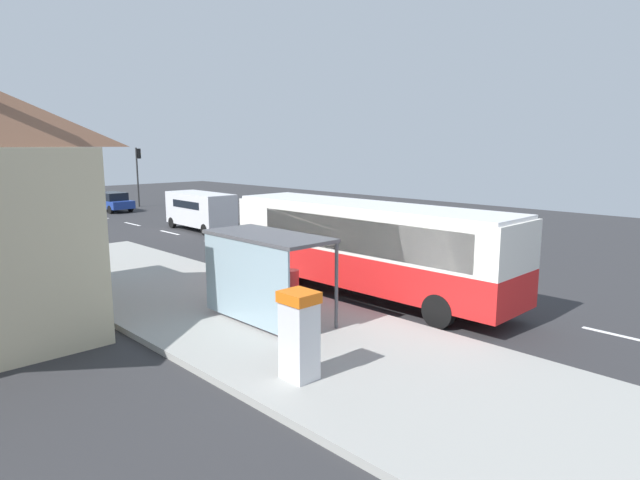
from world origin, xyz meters
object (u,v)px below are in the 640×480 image
at_px(bus, 365,243).
at_px(bus_shelter, 259,256).
at_px(traffic_light_near_side, 138,168).
at_px(traffic_light_median, 69,171).
at_px(recycling_bin_red, 291,284).
at_px(recycling_bin_green, 278,280).
at_px(ticket_machine, 299,335).
at_px(sedan_near, 112,201).
at_px(white_van, 201,208).
at_px(sedan_far, 77,195).
at_px(traffic_light_far_side, 25,170).

relative_size(bus, bus_shelter, 2.76).
relative_size(traffic_light_near_side, traffic_light_median, 1.07).
xyz_separation_m(recycling_bin_red, recycling_bin_green, (0.00, 0.70, 0.00)).
bearing_deg(ticket_machine, sedan_near, 72.93).
bearing_deg(traffic_light_median, bus, -93.60).
xyz_separation_m(recycling_bin_green, traffic_light_median, (4.60, 31.87, 2.48)).
bearing_deg(bus, white_van, 76.98).
bearing_deg(traffic_light_median, sedan_far, 65.17).
height_order(recycling_bin_green, bus_shelter, bus_shelter).
bearing_deg(sedan_near, white_van, -90.44).
xyz_separation_m(traffic_light_median, bus_shelter, (-6.82, -33.78, -1.04)).
bearing_deg(recycling_bin_red, recycling_bin_green, 90.00).
height_order(white_van, recycling_bin_green, white_van).
xyz_separation_m(sedan_near, traffic_light_far_side, (-5.40, 2.49, 2.58)).
xyz_separation_m(bus, ticket_machine, (-6.47, -3.82, -0.67)).
bearing_deg(white_van, traffic_light_far_side, 108.46).
height_order(bus, traffic_light_far_side, traffic_light_far_side).
xyz_separation_m(sedan_far, recycling_bin_red, (-6.50, -36.67, -0.14)).
relative_size(recycling_bin_green, traffic_light_far_side, 0.19).
distance_m(recycling_bin_green, traffic_light_median, 32.29).
bearing_deg(recycling_bin_green, traffic_light_far_side, 87.97).
xyz_separation_m(ticket_machine, bus_shelter, (1.77, 3.65, 0.93)).
height_order(bus, sedan_far, bus).
xyz_separation_m(recycling_bin_red, traffic_light_far_side, (1.10, 31.77, 2.71)).
bearing_deg(recycling_bin_green, bus, -34.89).
xyz_separation_m(bus, traffic_light_far_side, (-1.39, 32.80, 1.52)).
xyz_separation_m(recycling_bin_red, traffic_light_near_side, (9.70, 30.97, 2.67)).
relative_size(ticket_machine, traffic_light_median, 0.41).
distance_m(bus, traffic_light_near_side, 32.84).
bearing_deg(ticket_machine, recycling_bin_green, 54.41).
distance_m(recycling_bin_red, bus_shelter, 2.90).
bearing_deg(white_van, ticket_machine, -116.58).
distance_m(bus, traffic_light_median, 33.69).
distance_m(white_van, traffic_light_median, 16.88).
distance_m(sedan_near, traffic_light_far_side, 6.49).
xyz_separation_m(bus, recycling_bin_red, (-2.49, 1.03, -1.19)).
distance_m(white_van, bus_shelter, 19.16).
height_order(sedan_near, ticket_machine, ticket_machine).
relative_size(recycling_bin_green, traffic_light_median, 0.20).
bearing_deg(bus_shelter, traffic_light_median, 78.59).
xyz_separation_m(bus, white_van, (3.91, 16.92, -0.50)).
relative_size(sedan_near, traffic_light_near_side, 0.90).
height_order(sedan_near, recycling_bin_green, sedan_near).
relative_size(white_van, traffic_light_near_side, 1.05).
relative_size(traffic_light_far_side, traffic_light_median, 1.08).
xyz_separation_m(sedan_near, bus_shelter, (-8.72, -30.48, 1.31)).
bearing_deg(sedan_near, ticket_machine, -107.07).
xyz_separation_m(bus, sedan_far, (4.01, 37.70, -1.05)).
relative_size(sedan_far, ticket_machine, 2.27).
bearing_deg(recycling_bin_red, sedan_far, 79.95).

